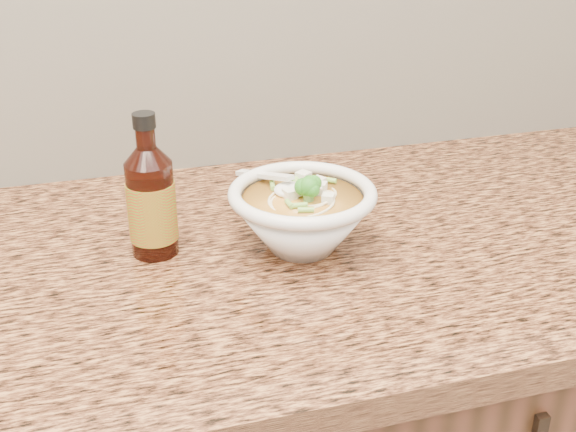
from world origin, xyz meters
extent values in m
cube|color=beige|center=(0.00, 1.99, 1.15)|extent=(4.00, 0.02, 0.50)
cube|color=#A86E3D|center=(0.00, 1.68, 0.88)|extent=(4.00, 0.68, 0.04)
cylinder|color=white|center=(0.31, 1.65, 0.90)|extent=(0.08, 0.08, 0.01)
torus|color=white|center=(0.31, 1.65, 0.98)|extent=(0.20, 0.20, 0.02)
torus|color=beige|center=(0.31, 1.65, 0.97)|extent=(0.14, 0.14, 0.00)
torus|color=beige|center=(0.30, 1.64, 0.97)|extent=(0.08, 0.08, 0.00)
torus|color=beige|center=(0.29, 1.63, 0.97)|extent=(0.14, 0.14, 0.00)
torus|color=beige|center=(0.32, 1.67, 0.97)|extent=(0.10, 0.10, 0.00)
torus|color=beige|center=(0.32, 1.67, 0.97)|extent=(0.13, 0.13, 0.00)
torus|color=beige|center=(0.30, 1.65, 0.97)|extent=(0.08, 0.08, 0.00)
torus|color=beige|center=(0.29, 1.65, 0.97)|extent=(0.07, 0.07, 0.00)
cube|color=silver|center=(0.28, 1.60, 0.98)|extent=(0.01, 0.01, 0.01)
cube|color=silver|center=(0.27, 1.64, 0.98)|extent=(0.02, 0.02, 0.01)
cube|color=silver|center=(0.29, 1.65, 0.98)|extent=(0.02, 0.02, 0.01)
cube|color=silver|center=(0.33, 1.65, 0.98)|extent=(0.02, 0.02, 0.02)
cube|color=silver|center=(0.27, 1.66, 0.98)|extent=(0.02, 0.02, 0.02)
cube|color=silver|center=(0.31, 1.68, 0.98)|extent=(0.02, 0.02, 0.02)
cube|color=silver|center=(0.32, 1.64, 0.98)|extent=(0.02, 0.02, 0.01)
ellipsoid|color=#196014|center=(0.31, 1.64, 0.99)|extent=(0.04, 0.04, 0.03)
cylinder|color=#7BB646|center=(0.33, 1.63, 0.98)|extent=(0.02, 0.02, 0.01)
cylinder|color=#7BB646|center=(0.29, 1.68, 0.98)|extent=(0.02, 0.02, 0.01)
cylinder|color=#7BB646|center=(0.35, 1.64, 0.98)|extent=(0.01, 0.02, 0.01)
cylinder|color=#7BB646|center=(0.32, 1.70, 0.98)|extent=(0.02, 0.02, 0.01)
cylinder|color=#7BB646|center=(0.33, 1.68, 0.98)|extent=(0.02, 0.01, 0.01)
cylinder|color=#7BB646|center=(0.34, 1.70, 0.98)|extent=(0.02, 0.01, 0.01)
cylinder|color=#7BB646|center=(0.34, 1.65, 0.98)|extent=(0.01, 0.02, 0.01)
cylinder|color=#7BB646|center=(0.32, 1.59, 0.98)|extent=(0.02, 0.02, 0.01)
ellipsoid|color=white|center=(0.30, 1.67, 0.98)|extent=(0.05, 0.05, 0.02)
cube|color=white|center=(0.27, 1.72, 0.99)|extent=(0.06, 0.10, 0.03)
cylinder|color=black|center=(0.11, 1.70, 0.96)|extent=(0.06, 0.06, 0.13)
cylinder|color=black|center=(0.11, 1.70, 1.06)|extent=(0.03, 0.03, 0.03)
cylinder|color=black|center=(0.11, 1.70, 1.09)|extent=(0.03, 0.03, 0.02)
cylinder|color=red|center=(0.11, 1.70, 0.96)|extent=(0.07, 0.07, 0.08)
camera|label=1|loc=(0.05, 0.82, 1.38)|focal=45.00mm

